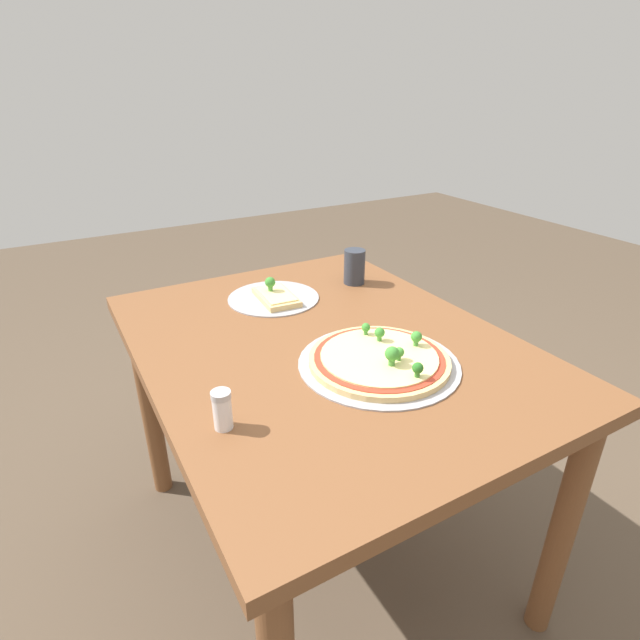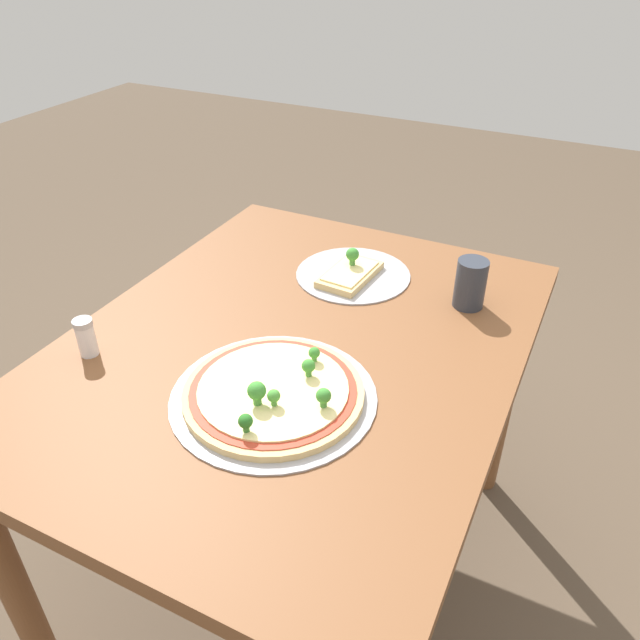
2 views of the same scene
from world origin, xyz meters
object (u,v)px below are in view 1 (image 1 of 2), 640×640
object	(u,v)px
pizza_tray_whole	(380,359)
condiment_shaker	(222,410)
dining_table	(324,373)
drinking_cup	(354,267)
pizza_tray_slice	(276,296)

from	to	relation	value
pizza_tray_whole	condiment_shaker	bearing A→B (deg)	-83.49
dining_table	pizza_tray_whole	distance (m)	0.21
drinking_cup	condiment_shaker	distance (m)	0.79
pizza_tray_slice	drinking_cup	world-z (taller)	drinking_cup
drinking_cup	condiment_shaker	xyz separation A→B (m)	(0.50, -0.62, -0.01)
dining_table	pizza_tray_whole	world-z (taller)	pizza_tray_whole
dining_table	condiment_shaker	bearing A→B (deg)	-58.22
pizza_tray_whole	pizza_tray_slice	size ratio (longest dim) A/B	1.37
drinking_cup	condiment_shaker	world-z (taller)	drinking_cup
dining_table	pizza_tray_slice	distance (m)	0.31
pizza_tray_slice	condiment_shaker	size ratio (longest dim) A/B	3.43
pizza_tray_slice	drinking_cup	distance (m)	0.28
drinking_cup	pizza_tray_slice	bearing A→B (deg)	-90.43
dining_table	pizza_tray_slice	world-z (taller)	pizza_tray_slice
pizza_tray_whole	pizza_tray_slice	xyz separation A→B (m)	(-0.46, -0.05, -0.00)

